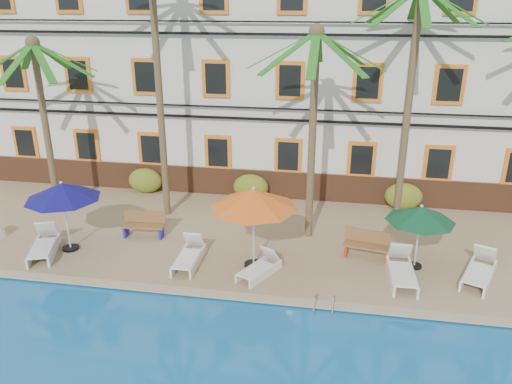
% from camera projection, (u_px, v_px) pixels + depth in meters
% --- Properties ---
extents(ground, '(100.00, 100.00, 0.00)m').
position_uv_depth(ground, '(213.00, 285.00, 15.39)').
color(ground, '#384C23').
rests_on(ground, ground).
extents(pool_deck, '(30.00, 12.00, 0.25)m').
position_uv_depth(pool_deck, '(244.00, 217.00, 19.93)').
color(pool_deck, tan).
rests_on(pool_deck, ground).
extents(pool_coping, '(30.00, 0.35, 0.06)m').
position_uv_depth(pool_coping, '(205.00, 293.00, 14.46)').
color(pool_coping, tan).
rests_on(pool_coping, pool_deck).
extents(hotel_building, '(25.40, 6.44, 10.22)m').
position_uv_depth(hotel_building, '(264.00, 67.00, 22.61)').
color(hotel_building, silver).
rests_on(hotel_building, pool_deck).
extents(palm_a, '(4.42, 4.42, 6.80)m').
position_uv_depth(palm_a, '(42.00, 101.00, 18.67)').
color(palm_a, brown).
rests_on(palm_a, pool_deck).
extents(palm_b, '(4.42, 4.42, 9.67)m').
position_uv_depth(palm_b, '(157.00, 57.00, 17.70)').
color(palm_b, brown).
rests_on(palm_b, pool_deck).
extents(palm_c, '(4.42, 4.42, 7.31)m').
position_uv_depth(palm_c, '(314.00, 105.00, 16.37)').
color(palm_c, brown).
rests_on(palm_c, pool_deck).
extents(palm_d, '(4.42, 4.42, 8.64)m').
position_uv_depth(palm_d, '(411.00, 77.00, 16.97)').
color(palm_d, brown).
rests_on(palm_d, pool_deck).
extents(shrub_left, '(1.50, 0.90, 1.10)m').
position_uv_depth(shrub_left, '(145.00, 180.00, 21.92)').
color(shrub_left, '#235E1A').
rests_on(shrub_left, pool_deck).
extents(shrub_mid, '(1.50, 0.90, 1.10)m').
position_uv_depth(shrub_mid, '(251.00, 187.00, 21.16)').
color(shrub_mid, '#235E1A').
rests_on(shrub_mid, pool_deck).
extents(shrub_right, '(1.50, 0.90, 1.10)m').
position_uv_depth(shrub_right, '(403.00, 196.00, 20.16)').
color(shrub_right, '#235E1A').
rests_on(shrub_right, pool_deck).
extents(umbrella_blue, '(2.48, 2.48, 2.48)m').
position_uv_depth(umbrella_blue, '(62.00, 192.00, 16.32)').
color(umbrella_blue, black).
rests_on(umbrella_blue, pool_deck).
extents(umbrella_red, '(2.72, 2.72, 2.72)m').
position_uv_depth(umbrella_red, '(254.00, 199.00, 15.16)').
color(umbrella_red, black).
rests_on(umbrella_red, pool_deck).
extents(umbrella_green, '(2.15, 2.15, 2.16)m').
position_uv_depth(umbrella_green, '(421.00, 214.00, 15.29)').
color(umbrella_green, black).
rests_on(umbrella_green, pool_deck).
extents(lounger_b, '(1.36, 2.14, 0.95)m').
position_uv_depth(lounger_b, '(44.00, 245.00, 16.69)').
color(lounger_b, white).
rests_on(lounger_b, pool_deck).
extents(lounger_c, '(0.69, 1.89, 0.89)m').
position_uv_depth(lounger_c, '(189.00, 256.00, 16.05)').
color(lounger_c, white).
rests_on(lounger_c, pool_deck).
extents(lounger_d, '(1.28, 1.73, 0.78)m').
position_uv_depth(lounger_d, '(260.00, 267.00, 15.42)').
color(lounger_d, white).
rests_on(lounger_d, pool_deck).
extents(lounger_e, '(0.80, 2.07, 0.97)m').
position_uv_depth(lounger_e, '(402.00, 270.00, 15.14)').
color(lounger_e, white).
rests_on(lounger_e, pool_deck).
extents(lounger_f, '(1.45, 2.12, 0.95)m').
position_uv_depth(lounger_f, '(480.00, 271.00, 15.12)').
color(lounger_f, white).
rests_on(lounger_f, pool_deck).
extents(bench_left, '(1.53, 0.58, 0.93)m').
position_uv_depth(bench_left, '(144.00, 224.00, 17.87)').
color(bench_left, olive).
rests_on(bench_left, pool_deck).
extents(bench_right, '(1.56, 0.73, 0.93)m').
position_uv_depth(bench_right, '(367.00, 244.00, 16.40)').
color(bench_right, olive).
rests_on(bench_right, pool_deck).
extents(pool_ladder, '(0.54, 0.74, 0.74)m').
position_uv_depth(pool_ladder, '(323.00, 308.00, 13.83)').
color(pool_ladder, silver).
rests_on(pool_ladder, ground).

